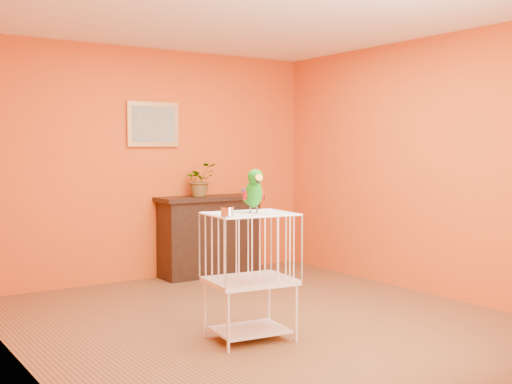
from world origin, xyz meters
TOP-DOWN VIEW (x-y plane):
  - ground at (0.00, 0.00)m, footprint 4.50×4.50m
  - room_shell at (0.00, 0.00)m, footprint 4.50×4.50m
  - console_cabinet at (0.61, 2.03)m, footprint 1.25×0.45m
  - potted_plant at (0.49, 2.03)m, footprint 0.38×0.42m
  - framed_picture at (0.00, 2.22)m, footprint 0.62×0.04m
  - birdcage at (-0.39, -0.37)m, footprint 0.69×0.56m
  - feed_cup at (-0.67, -0.49)m, footprint 0.09×0.09m
  - parrot at (-0.35, -0.36)m, footprint 0.18×0.31m

SIDE VIEW (x-z plane):
  - ground at x=0.00m, z-range 0.00..0.00m
  - console_cabinet at x=0.61m, z-range 0.00..0.93m
  - birdcage at x=-0.39m, z-range 0.02..1.00m
  - feed_cup at x=-0.67m, z-range 0.99..1.05m
  - potted_plant at x=0.49m, z-range 0.93..1.23m
  - parrot at x=-0.35m, z-range 0.98..1.32m
  - room_shell at x=0.00m, z-range -0.67..3.83m
  - framed_picture at x=0.00m, z-range 1.50..2.00m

